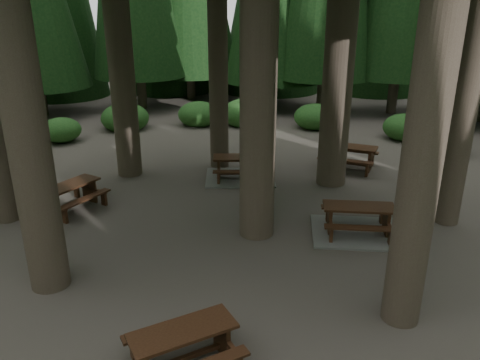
% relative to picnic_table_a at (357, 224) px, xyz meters
% --- Properties ---
extents(ground, '(80.00, 80.00, 0.00)m').
position_rel_picnic_table_a_xyz_m(ground, '(-3.23, -0.75, -0.25)').
color(ground, '#4F4740').
rests_on(ground, ground).
extents(picnic_table_a, '(2.42, 2.09, 0.74)m').
position_rel_picnic_table_a_xyz_m(picnic_table_a, '(0.00, 0.00, 0.00)').
color(picnic_table_a, gray).
rests_on(picnic_table_a, ground).
extents(picnic_table_b, '(1.82, 2.04, 0.74)m').
position_rel_picnic_table_a_xyz_m(picnic_table_b, '(-7.71, -0.34, 0.24)').
color(picnic_table_b, '#371C10').
rests_on(picnic_table_b, ground).
extents(picnic_table_c, '(2.60, 2.32, 0.75)m').
position_rel_picnic_table_a_xyz_m(picnic_table_c, '(-3.73, 3.16, 0.00)').
color(picnic_table_c, gray).
rests_on(picnic_table_c, ground).
extents(picnic_table_d, '(2.07, 1.78, 0.80)m').
position_rel_picnic_table_a_xyz_m(picnic_table_d, '(-0.33, 5.03, 0.28)').
color(picnic_table_d, '#371C10').
rests_on(picnic_table_d, ground).
extents(picnic_table_e, '(2.10, 2.07, 0.71)m').
position_rel_picnic_table_a_xyz_m(picnic_table_e, '(-2.61, -5.32, 0.22)').
color(picnic_table_e, '#371C10').
rests_on(picnic_table_e, ground).
extents(shrub_ring, '(23.86, 24.64, 1.49)m').
position_rel_picnic_table_a_xyz_m(shrub_ring, '(-2.53, -0.00, 0.15)').
color(shrub_ring, '#245C1F').
rests_on(shrub_ring, ground).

